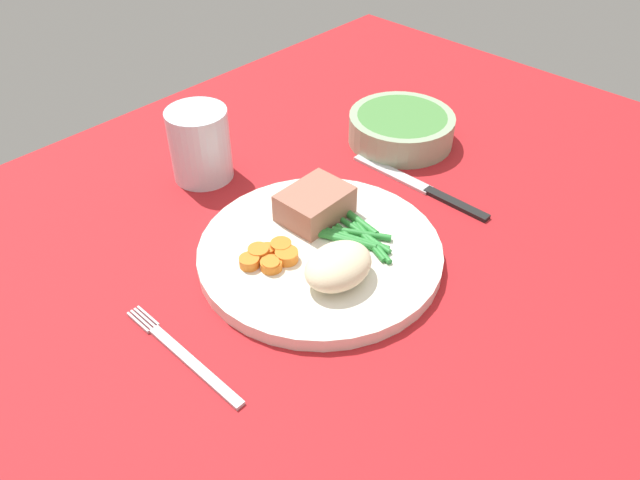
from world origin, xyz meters
The scene contains 10 objects.
dining_table centered at (0.00, 0.00, 1.00)cm, with size 120.00×90.00×2.00cm.
dinner_plate centered at (-1.43, 0.68, 2.80)cm, with size 26.97×26.97×1.60cm, color white.
meat_portion centered at (2.22, 4.93, 5.33)cm, with size 7.88×6.05×3.46cm, color #A86B56.
mashed_potatoes centered at (-3.85, -4.18, 5.42)cm, with size 7.80×6.00×3.65cm, color beige.
carrot_slices centered at (-6.64, 3.01, 4.16)cm, with size 6.14×4.95×1.22cm.
green_beans centered at (2.50, -1.42, 3.96)cm, with size 6.02×9.69×0.88cm.
fork centered at (-20.41, 0.42, 2.20)cm, with size 1.44×16.60×0.40cm.
knife centered at (17.21, 0.39, 2.20)cm, with size 1.70×20.50×0.64cm.
water_glass centered at (-0.08, 23.02, 6.00)cm, with size 7.76×7.76×9.40cm.
salad_bowl centered at (24.59, 9.59, 4.31)cm, with size 14.71×14.71×4.09cm.
Camera 1 is at (-38.68, -34.56, 47.72)cm, focal length 34.60 mm.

